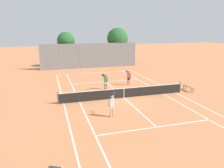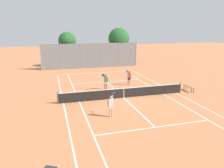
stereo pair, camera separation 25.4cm
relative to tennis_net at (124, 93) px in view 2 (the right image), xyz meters
The scene contains 12 objects.
ground_plane 0.51m from the tennis_net, ahead, with size 120.00×120.00×0.00m, color #CC7A4C.
court_line_markings 0.51m from the tennis_net, ahead, with size 11.10×23.90×0.01m.
tennis_net is the anchor object (origin of this frame).
player_near_side 4.59m from the tennis_net, 120.72° to the right, with size 0.74×0.72×1.77m.
player_far_left 3.31m from the tennis_net, 106.27° to the left, with size 0.78×0.71×1.77m.
player_far_right 4.68m from the tennis_net, 63.80° to the left, with size 0.83×0.70×1.77m.
loose_tennis_ball_0 1.85m from the tennis_net, 166.01° to the right, with size 0.07×0.07×0.07m, color #D1DB33.
loose_tennis_ball_1 1.58m from the tennis_net, 64.91° to the right, with size 0.07×0.07×0.07m, color #D1DB33.
courtside_bench 7.16m from the tennis_net, ahead, with size 0.36×1.50×0.47m.
back_fence 16.03m from the tennis_net, 90.00° to the left, with size 15.40×0.08×3.91m.
tree_behind_left 18.62m from the tennis_net, 101.00° to the left, with size 2.83×2.83×5.63m.
tree_behind_right 18.71m from the tennis_net, 73.76° to the left, with size 3.53×3.53×6.25m.
Camera 2 is at (-6.36, -18.25, 6.41)m, focal length 35.00 mm.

